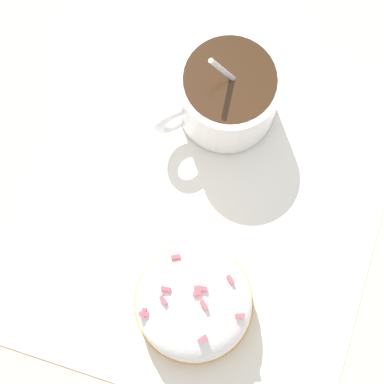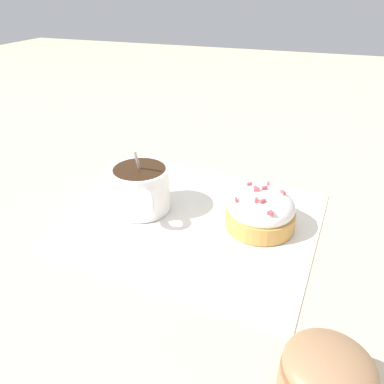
# 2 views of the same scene
# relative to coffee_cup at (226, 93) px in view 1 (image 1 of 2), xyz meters

# --- Properties ---
(ground_plane) EXTENTS (3.00, 3.00, 0.00)m
(ground_plane) POSITION_rel_coffee_cup_xyz_m (-0.08, -0.00, -0.04)
(ground_plane) COLOR #C6B793
(paper_napkin) EXTENTS (0.34, 0.31, 0.00)m
(paper_napkin) POSITION_rel_coffee_cup_xyz_m (-0.08, -0.00, -0.04)
(paper_napkin) COLOR white
(paper_napkin) RESTS_ON ground_plane
(coffee_cup) EXTENTS (0.09, 0.09, 0.10)m
(coffee_cup) POSITION_rel_coffee_cup_xyz_m (0.00, 0.00, 0.00)
(coffee_cup) COLOR white
(coffee_cup) RESTS_ON paper_napkin
(frosted_pastry) EXTENTS (0.09, 0.09, 0.06)m
(frosted_pastry) POSITION_rel_coffee_cup_xyz_m (-0.17, -0.01, -0.01)
(frosted_pastry) COLOR #D19347
(frosted_pastry) RESTS_ON paper_napkin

